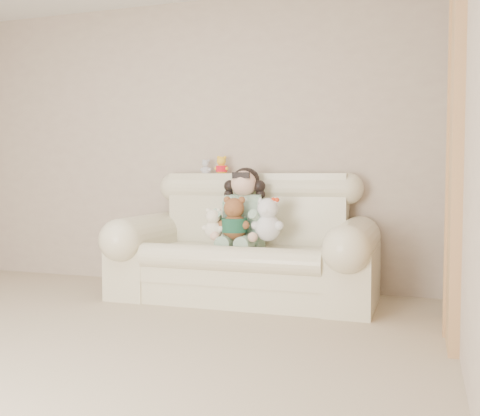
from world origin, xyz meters
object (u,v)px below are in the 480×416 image
(brown_teddy, at_px, (234,214))
(cream_teddy, at_px, (213,221))
(seated_child, at_px, (244,206))
(white_cat, at_px, (268,215))
(sofa, at_px, (244,236))

(brown_teddy, distance_m, cream_teddy, 0.18)
(seated_child, height_order, brown_teddy, seated_child)
(seated_child, bearing_deg, cream_teddy, -125.00)
(white_cat, relative_size, cream_teddy, 1.38)
(brown_teddy, bearing_deg, sofa, 48.69)
(seated_child, distance_m, cream_teddy, 0.31)
(white_cat, bearing_deg, brown_teddy, 164.03)
(sofa, bearing_deg, seated_child, 106.85)
(seated_child, bearing_deg, white_cat, -31.39)
(brown_teddy, height_order, cream_teddy, brown_teddy)
(white_cat, height_order, cream_teddy, white_cat)
(brown_teddy, bearing_deg, seated_child, 62.43)
(sofa, bearing_deg, cream_teddy, -144.59)
(seated_child, height_order, cream_teddy, seated_child)
(seated_child, xyz_separation_m, brown_teddy, (-0.02, -0.20, -0.05))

